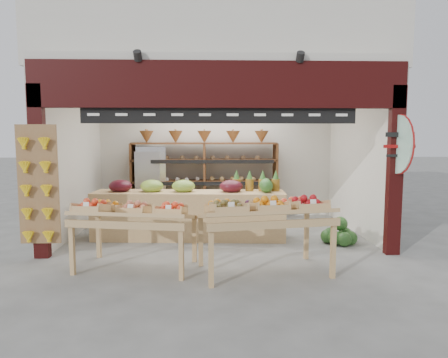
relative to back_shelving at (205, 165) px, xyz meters
The scene contains 11 objects.
ground 2.23m from the back_shelving, 81.45° to the right, with size 60.00×60.00×0.00m, color slate.
shop_structure 2.72m from the back_shelving, 39.15° to the right, with size 6.36×5.12×5.40m.
banana_board 3.89m from the back_shelving, 129.16° to the right, with size 0.60×0.15×1.80m.
gift_sign 4.28m from the back_shelving, 44.60° to the right, with size 0.04×0.93×0.92m.
back_shelving is the anchor object (origin of this frame).
refrigerator 1.31m from the back_shelving, behind, with size 0.64×0.64×1.65m, color silver.
cardboard_stack 2.10m from the back_shelving, 151.30° to the right, with size 0.97×0.71×0.61m.
mid_counter 1.96m from the back_shelving, 98.60° to the right, with size 3.51×0.88×1.09m.
display_table_left 3.55m from the back_shelving, 106.85° to the right, with size 1.76×1.17×1.04m.
display_table_right 3.78m from the back_shelving, 76.63° to the right, with size 1.89×1.26×1.10m.
watermelon_pile 3.44m from the back_shelving, 43.21° to the right, with size 0.60×0.60×0.47m.
Camera 1 is at (-0.13, -7.18, 1.86)m, focal length 32.00 mm.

